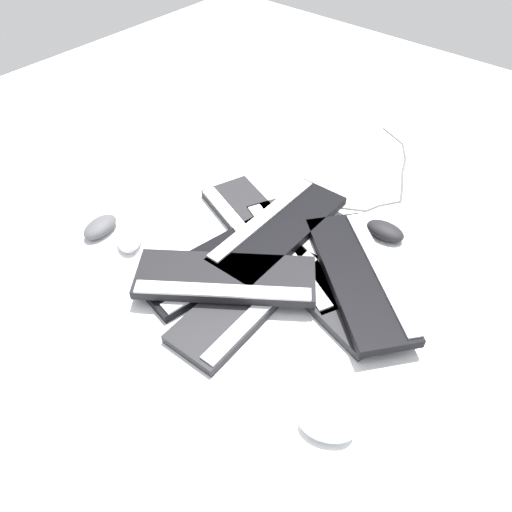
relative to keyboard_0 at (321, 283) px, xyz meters
The scene contains 14 objects.
ground_plane 0.12m from the keyboard_0, 153.73° to the right, with size 3.20×3.20×0.00m, color white.
keyboard_0 is the anchor object (origin of this frame).
keyboard_1 0.12m from the keyboard_0, 147.03° to the left, with size 0.46×0.32×0.03m.
keyboard_2 0.26m from the keyboard_0, 166.83° to the left, with size 0.46×0.29×0.03m.
keyboard_3 0.26m from the keyboard_0, 156.33° to the right, with size 0.23×0.46×0.03m.
keyboard_4 0.19m from the keyboard_0, 125.95° to the right, with size 0.17×0.45×0.03m.
keyboard_5 0.10m from the keyboard_0, 37.25° to the left, with size 0.44×0.39×0.03m.
keyboard_6 0.20m from the keyboard_0, 161.47° to the left, with size 0.16×0.44×0.03m.
keyboard_7 0.24m from the keyboard_0, 136.94° to the right, with size 0.44×0.38×0.03m.
mouse_0 0.53m from the keyboard_0, 156.82° to the right, with size 0.11×0.07×0.04m, color silver.
mouse_1 0.39m from the keyboard_0, 53.29° to the right, with size 0.11×0.07×0.04m, color silver.
mouse_2 0.27m from the keyboard_0, 84.41° to the left, with size 0.11×0.07×0.04m, color black.
mouse_3 0.63m from the keyboard_0, 158.51° to the right, with size 0.11×0.07×0.04m, color #4C4C51.
cable_0 0.55m from the keyboard_0, 100.81° to the left, with size 0.26×0.49×0.01m.
Camera 1 is at (0.53, -0.69, 0.95)m, focal length 35.00 mm.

